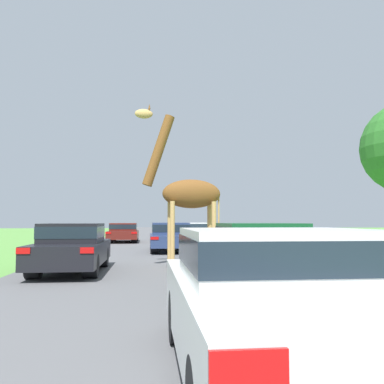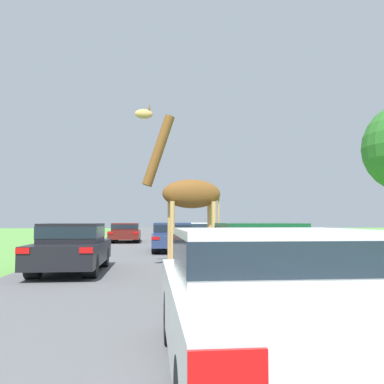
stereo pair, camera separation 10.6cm
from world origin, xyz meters
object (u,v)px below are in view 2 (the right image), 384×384
at_px(car_lead_maroon, 273,298).
at_px(car_verge_right, 194,233).
at_px(car_queue_left, 171,236).
at_px(car_far_ahead, 72,246).
at_px(car_rear_follower, 259,254).
at_px(car_queue_right, 125,232).
at_px(giraffe_near_road, 186,191).

distance_m(car_lead_maroon, car_verge_right, 20.68).
relative_size(car_lead_maroon, car_queue_left, 0.89).
distance_m(car_far_ahead, car_rear_follower, 5.68).
height_order(car_lead_maroon, car_far_ahead, car_lead_maroon).
bearing_deg(car_far_ahead, car_lead_maroon, -67.38).
xyz_separation_m(car_queue_left, car_rear_follower, (1.31, -11.02, 0.02)).
bearing_deg(car_queue_right, car_far_ahead, -91.66).
relative_size(car_lead_maroon, car_queue_right, 0.88).
xyz_separation_m(giraffe_near_road, car_verge_right, (1.48, 11.75, -1.66)).
relative_size(car_lead_maroon, car_far_ahead, 0.94).
distance_m(giraffe_near_road, car_rear_follower, 4.66).
relative_size(car_queue_right, car_far_ahead, 1.08).
xyz_separation_m(car_lead_maroon, car_verge_right, (1.41, 20.63, -0.01)).
distance_m(giraffe_near_road, car_lead_maroon, 9.03).
bearing_deg(car_far_ahead, car_verge_right, 69.01).
bearing_deg(car_far_ahead, car_queue_left, 67.15).
bearing_deg(car_queue_left, car_verge_right, 71.96).
distance_m(car_verge_right, car_rear_follower, 15.95).
bearing_deg(car_queue_left, car_rear_follower, -83.20).
bearing_deg(car_queue_right, giraffe_near_road, -79.53).
distance_m(car_lead_maroon, car_far_ahead, 8.81).
bearing_deg(car_lead_maroon, car_far_ahead, 112.62).
bearing_deg(giraffe_near_road, car_lead_maroon, 175.99).
xyz_separation_m(giraffe_near_road, car_far_ahead, (-3.32, -0.75, -1.65)).
height_order(car_queue_left, car_verge_right, car_queue_left).
height_order(giraffe_near_road, car_rear_follower, giraffe_near_road).
distance_m(giraffe_near_road, car_verge_right, 11.96).
xyz_separation_m(car_queue_left, car_far_ahead, (-3.19, -7.57, 0.00)).
xyz_separation_m(car_lead_maroon, car_rear_follower, (1.12, 4.68, 0.02)).
bearing_deg(car_verge_right, car_rear_follower, -91.05).
relative_size(giraffe_near_road, car_queue_right, 1.12).
relative_size(giraffe_near_road, car_verge_right, 1.13).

